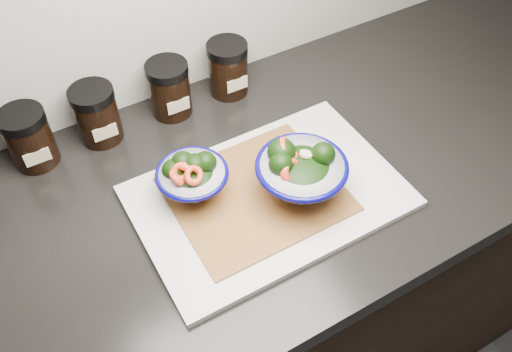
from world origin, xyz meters
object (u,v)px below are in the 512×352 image
bowl_left (192,177)px  spice_jar_d (97,114)px  cutting_board (268,196)px  spice_jar_e (169,89)px  spice_jar_c (29,138)px  bowl_right (300,173)px  spice_jar_f (228,68)px

bowl_left → spice_jar_d: size_ratio=1.08×
bowl_left → spice_jar_d: spice_jar_d is taller
cutting_board → spice_jar_e: spice_jar_e is taller
cutting_board → spice_jar_e: size_ratio=3.98×
spice_jar_c → spice_jar_d: 0.12m
cutting_board → bowl_right: (0.05, -0.02, 0.06)m
spice_jar_f → spice_jar_d: bearing=180.0°
spice_jar_d → spice_jar_f: size_ratio=1.00×
spice_jar_f → bowl_right: bearing=-96.1°
spice_jar_d → spice_jar_f: bearing=0.0°
spice_jar_f → spice_jar_c: bearing=180.0°
bowl_left → spice_jar_e: spice_jar_e is taller
spice_jar_e → spice_jar_d: bearing=180.0°
cutting_board → spice_jar_d: bearing=123.9°
spice_jar_d → spice_jar_e: same height
bowl_right → spice_jar_f: 0.32m
bowl_left → spice_jar_e: size_ratio=1.08×
spice_jar_d → bowl_left: bearing=-69.5°
cutting_board → spice_jar_d: size_ratio=3.98×
spice_jar_d → spice_jar_f: (0.27, 0.00, 0.00)m
cutting_board → spice_jar_f: size_ratio=3.98×
cutting_board → bowl_right: 0.08m
spice_jar_d → spice_jar_e: size_ratio=1.00×
bowl_left → spice_jar_d: bearing=110.5°
cutting_board → spice_jar_d: spice_jar_d is taller
cutting_board → spice_jar_f: (0.08, 0.29, 0.05)m
bowl_left → spice_jar_c: 0.31m
cutting_board → bowl_left: 0.14m
bowl_right → spice_jar_c: (-0.36, 0.31, -0.01)m
spice_jar_e → spice_jar_f: bearing=0.0°
spice_jar_e → bowl_left: bearing=-105.0°
bowl_left → bowl_right: bowl_right is taller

